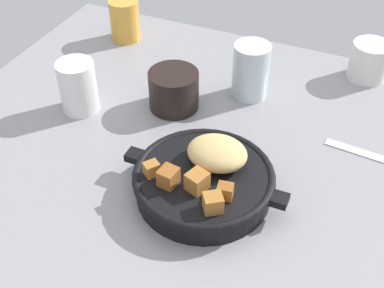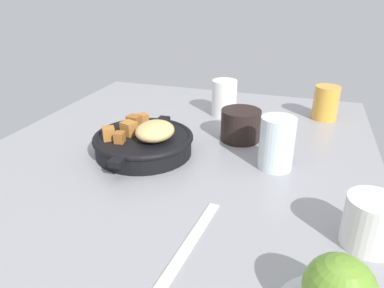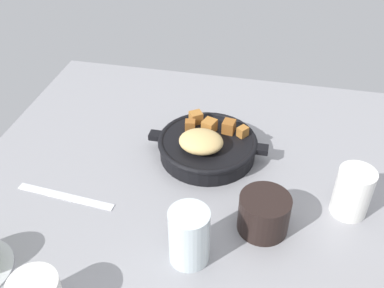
{
  "view_description": "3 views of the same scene",
  "coord_description": "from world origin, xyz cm",
  "px_view_note": "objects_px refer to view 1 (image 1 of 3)",
  "views": [
    {
      "loc": [
        21.02,
        -54.41,
        54.12
      ],
      "look_at": [
        -2.42,
        -0.68,
        3.33
      ],
      "focal_mm": 47.37,
      "sensor_mm": 36.0,
      "label": 1
    },
    {
      "loc": [
        63.43,
        23.62,
        33.06
      ],
      "look_at": [
        4.3,
        4.67,
        4.64
      ],
      "focal_mm": 33.89,
      "sensor_mm": 36.0,
      "label": 2
    },
    {
      "loc": [
        -10.2,
        65.04,
        59.24
      ],
      "look_at": [
        4.08,
        -1.15,
        6.62
      ],
      "focal_mm": 41.84,
      "sensor_mm": 36.0,
      "label": 3
    }
  ],
  "objects_px": {
    "cast_iron_skillet": "(205,179)",
    "ceramic_mug_white": "(369,61)",
    "water_glass_tall": "(248,70)",
    "white_creamer_pitcher": "(78,87)",
    "juice_glass_amber": "(125,20)",
    "coffee_mug_dark": "(174,90)"
  },
  "relations": [
    {
      "from": "cast_iron_skillet",
      "to": "ceramic_mug_white",
      "type": "relative_size",
      "value": 3.43
    },
    {
      "from": "cast_iron_skillet",
      "to": "water_glass_tall",
      "type": "xyz_separation_m",
      "value": [
        -0.02,
        0.26,
        0.02
      ]
    },
    {
      "from": "white_creamer_pitcher",
      "to": "juice_glass_amber",
      "type": "bearing_deg",
      "value": 101.34
    },
    {
      "from": "juice_glass_amber",
      "to": "coffee_mug_dark",
      "type": "xyz_separation_m",
      "value": [
        0.2,
        -0.18,
        -0.01
      ]
    },
    {
      "from": "juice_glass_amber",
      "to": "water_glass_tall",
      "type": "distance_m",
      "value": 0.32
    },
    {
      "from": "ceramic_mug_white",
      "to": "juice_glass_amber",
      "type": "bearing_deg",
      "value": -174.16
    },
    {
      "from": "water_glass_tall",
      "to": "ceramic_mug_white",
      "type": "bearing_deg",
      "value": 36.83
    },
    {
      "from": "juice_glass_amber",
      "to": "ceramic_mug_white",
      "type": "relative_size",
      "value": 1.19
    },
    {
      "from": "coffee_mug_dark",
      "to": "cast_iron_skillet",
      "type": "bearing_deg",
      "value": -53.12
    },
    {
      "from": "ceramic_mug_white",
      "to": "water_glass_tall",
      "type": "xyz_separation_m",
      "value": [
        -0.19,
        -0.14,
        0.01
      ]
    },
    {
      "from": "ceramic_mug_white",
      "to": "white_creamer_pitcher",
      "type": "relative_size",
      "value": 0.77
    },
    {
      "from": "white_creamer_pitcher",
      "to": "ceramic_mug_white",
      "type": "bearing_deg",
      "value": 34.34
    },
    {
      "from": "white_creamer_pitcher",
      "to": "coffee_mug_dark",
      "type": "relative_size",
      "value": 1.06
    },
    {
      "from": "juice_glass_amber",
      "to": "ceramic_mug_white",
      "type": "distance_m",
      "value": 0.5
    },
    {
      "from": "cast_iron_skillet",
      "to": "water_glass_tall",
      "type": "relative_size",
      "value": 2.44
    },
    {
      "from": "white_creamer_pitcher",
      "to": "coffee_mug_dark",
      "type": "bearing_deg",
      "value": 26.11
    },
    {
      "from": "cast_iron_skillet",
      "to": "juice_glass_amber",
      "type": "bearing_deg",
      "value": 132.8
    },
    {
      "from": "juice_glass_amber",
      "to": "coffee_mug_dark",
      "type": "height_order",
      "value": "juice_glass_amber"
    },
    {
      "from": "cast_iron_skillet",
      "to": "white_creamer_pitcher",
      "type": "distance_m",
      "value": 0.3
    },
    {
      "from": "juice_glass_amber",
      "to": "coffee_mug_dark",
      "type": "bearing_deg",
      "value": -42.41
    },
    {
      "from": "juice_glass_amber",
      "to": "white_creamer_pitcher",
      "type": "bearing_deg",
      "value": -78.66
    },
    {
      "from": "cast_iron_skillet",
      "to": "juice_glass_amber",
      "type": "height_order",
      "value": "juice_glass_amber"
    }
  ]
}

